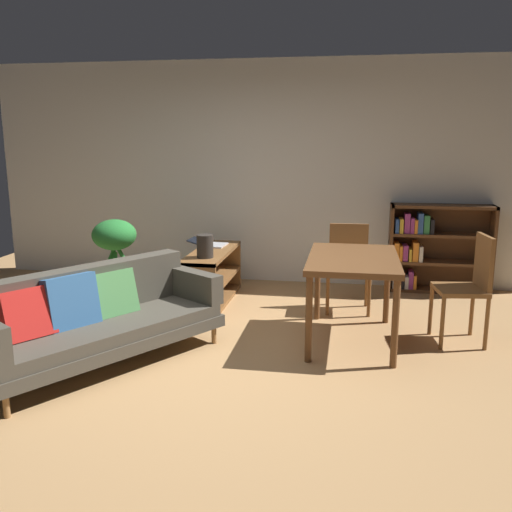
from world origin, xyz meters
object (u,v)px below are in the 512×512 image
at_px(fabric_couch, 94,316).
at_px(dining_table, 353,266).
at_px(desk_speaker, 205,246).
at_px(dining_chair_near, 348,260).
at_px(bookshelf, 432,248).
at_px(media_console, 212,277).
at_px(potted_floor_plant, 115,250).
at_px(open_laptop, 210,244).
at_px(dining_chair_far, 469,283).

bearing_deg(fabric_couch, dining_table, 22.76).
bearing_deg(dining_table, fabric_couch, -157.24).
bearing_deg(desk_speaker, fabric_couch, -109.82).
xyz_separation_m(dining_chair_near, bookshelf, (0.96, 0.91, -0.01)).
relative_size(fabric_couch, media_console, 1.63).
bearing_deg(fabric_couch, dining_chair_near, 42.25).
height_order(media_console, potted_floor_plant, potted_floor_plant).
bearing_deg(potted_floor_plant, media_console, 16.27).
height_order(media_console, dining_table, dining_table).
xyz_separation_m(fabric_couch, dining_chair_near, (1.98, 1.80, 0.14)).
xyz_separation_m(desk_speaker, dining_table, (1.50, -0.62, -0.01)).
bearing_deg(bookshelf, open_laptop, -166.38).
distance_m(open_laptop, dining_table, 2.04).
distance_m(media_console, dining_chair_near, 1.50).
distance_m(media_console, desk_speaker, 0.54).
bearing_deg(open_laptop, bookshelf, 13.62).
distance_m(fabric_couch, media_console, 1.89).
bearing_deg(desk_speaker, dining_table, -22.34).
bearing_deg(dining_chair_far, fabric_couch, -162.06).
bearing_deg(media_console, potted_floor_plant, -163.73).
bearing_deg(fabric_couch, desk_speaker, 70.18).
bearing_deg(potted_floor_plant, fabric_couch, -72.49).
bearing_deg(dining_chair_near, potted_floor_plant, -173.71).
bearing_deg(dining_table, media_console, 147.48).
xyz_separation_m(fabric_couch, dining_chair_far, (3.03, 0.98, 0.16)).
height_order(media_console, bookshelf, bookshelf).
relative_size(dining_chair_far, bookshelf, 0.82).
distance_m(potted_floor_plant, dining_table, 2.60).
bearing_deg(potted_floor_plant, desk_speaker, -3.60).
relative_size(open_laptop, bookshelf, 0.37).
bearing_deg(dining_chair_near, dining_chair_far, -38.16).
xyz_separation_m(media_console, potted_floor_plant, (-0.99, -0.29, 0.33)).
bearing_deg(bookshelf, dining_chair_far, -87.21).
xyz_separation_m(fabric_couch, desk_speaker, (0.53, 1.47, 0.31)).
height_order(desk_speaker, dining_table, desk_speaker).
distance_m(fabric_couch, dining_chair_far, 3.19).
distance_m(potted_floor_plant, bookshelf, 3.63).
distance_m(dining_chair_far, bookshelf, 1.73).
distance_m(open_laptop, bookshelf, 2.61).
relative_size(desk_speaker, dining_chair_near, 0.26).
distance_m(desk_speaker, dining_chair_near, 1.50).
bearing_deg(potted_floor_plant, bookshelf, 19.06).
height_order(media_console, dining_chair_far, dining_chair_far).
bearing_deg(dining_table, desk_speaker, 157.66).
bearing_deg(potted_floor_plant, open_laptop, 32.54).
height_order(desk_speaker, dining_chair_near, dining_chair_near).
xyz_separation_m(media_console, desk_speaker, (0.02, -0.35, 0.41)).
bearing_deg(bookshelf, dining_table, -116.23).
bearing_deg(open_laptop, potted_floor_plant, -147.46).
bearing_deg(dining_table, open_laptop, 142.27).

